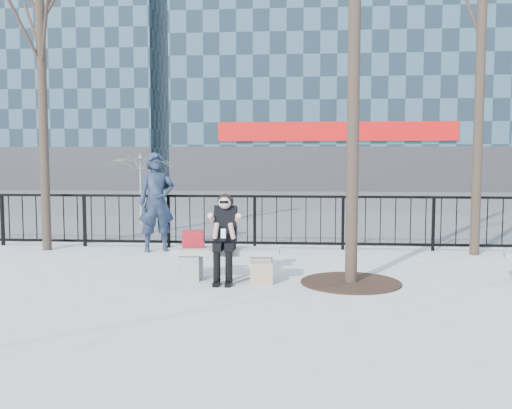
{
  "coord_description": "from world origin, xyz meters",
  "views": [
    {
      "loc": [
        1.14,
        -8.6,
        1.91
      ],
      "look_at": [
        0.4,
        0.8,
        1.1
      ],
      "focal_mm": 40.0,
      "sensor_mm": 36.0,
      "label": 1
    }
  ],
  "objects": [
    {
      "name": "railing",
      "position": [
        0.0,
        3.0,
        0.55
      ],
      "size": [
        14.0,
        0.06,
        1.1
      ],
      "color": "black",
      "rests_on": "ground"
    },
    {
      "name": "building_left",
      "position": [
        -15.0,
        27.0,
        11.3
      ],
      "size": [
        16.2,
        10.2,
        22.6
      ],
      "color": "#486774",
      "rests_on": "ground"
    },
    {
      "name": "bench_main",
      "position": [
        0.0,
        0.0,
        0.3
      ],
      "size": [
        1.65,
        0.46,
        0.49
      ],
      "color": "slate",
      "rests_on": "ground"
    },
    {
      "name": "handbag",
      "position": [
        -0.51,
        0.02,
        0.63
      ],
      "size": [
        0.34,
        0.18,
        0.27
      ],
      "primitive_type": "cube",
      "rotation": [
        0.0,
        0.0,
        0.06
      ],
      "color": "maroon",
      "rests_on": "bench_main"
    },
    {
      "name": "ground",
      "position": [
        0.0,
        0.0,
        0.0
      ],
      "size": [
        120.0,
        120.0,
        0.0
      ],
      "primitive_type": "plane",
      "color": "#A7A8A2",
      "rests_on": "ground"
    },
    {
      "name": "seated_woman",
      "position": [
        0.0,
        -0.16,
        0.67
      ],
      "size": [
        0.5,
        0.64,
        1.34
      ],
      "color": "black",
      "rests_on": "ground"
    },
    {
      "name": "tree_left",
      "position": [
        -4.0,
        2.5,
        4.86
      ],
      "size": [
        2.8,
        2.8,
        6.5
      ],
      "color": "black",
      "rests_on": "ground"
    },
    {
      "name": "tree_grate",
      "position": [
        1.9,
        -0.1,
        0.01
      ],
      "size": [
        1.5,
        1.5,
        0.02
      ],
      "primitive_type": "cylinder",
      "color": "black",
      "rests_on": "ground"
    },
    {
      "name": "standing_man",
      "position": [
        -1.73,
        2.51,
        0.99
      ],
      "size": [
        0.85,
        0.73,
        1.97
      ],
      "primitive_type": "imported",
      "rotation": [
        0.0,
        0.0,
        0.42
      ],
      "color": "black",
      "rests_on": "ground"
    },
    {
      "name": "shopping_bag",
      "position": [
        0.57,
        -0.28,
        0.16
      ],
      "size": [
        0.34,
        0.13,
        0.32
      ],
      "primitive_type": "cube",
      "rotation": [
        0.0,
        0.0,
        0.03
      ],
      "color": "tan",
      "rests_on": "ground"
    },
    {
      "name": "vendor_umbrella",
      "position": [
        -3.29,
        6.79,
        0.99
      ],
      "size": [
        2.17,
        2.21,
        1.98
      ],
      "primitive_type": "imported",
      "rotation": [
        0.0,
        0.0,
        -0.0
      ],
      "color": "#F8F337",
      "rests_on": "ground"
    },
    {
      "name": "street_surface",
      "position": [
        0.0,
        15.0,
        0.0
      ],
      "size": [
        60.0,
        23.0,
        0.01
      ],
      "primitive_type": "cube",
      "color": "#474747",
      "rests_on": "ground"
    }
  ]
}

